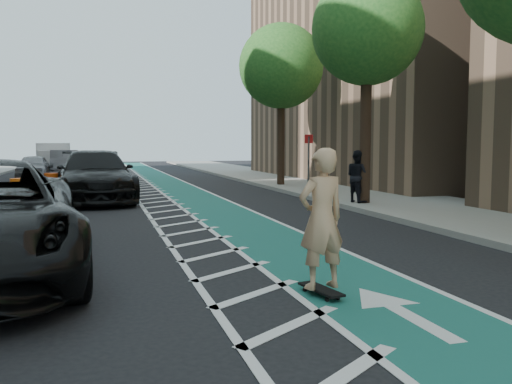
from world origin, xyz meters
name	(u,v)px	position (x,y,z in m)	size (l,w,h in m)	color
ground	(139,278)	(0.00, 0.00, 0.00)	(120.00, 120.00, 0.00)	black
bike_lane	(206,204)	(3.00, 10.00, 0.01)	(2.00, 90.00, 0.01)	#1A5D56
buffer_strip	(163,205)	(1.50, 10.00, 0.01)	(1.40, 90.00, 0.01)	silver
sidewalk_right	(374,197)	(9.50, 10.00, 0.07)	(5.00, 90.00, 0.15)	gray
curb_right	(315,199)	(7.05, 10.00, 0.08)	(0.12, 90.00, 0.16)	gray
building_right_far	(417,17)	(17.50, 20.00, 9.50)	(14.00, 22.00, 19.00)	#84664C
tree_r_c	(363,32)	(7.90, 8.00, 5.77)	(4.20, 4.20, 7.90)	#382619
tree_r_d	(284,66)	(7.90, 16.00, 5.77)	(4.20, 4.20, 7.90)	#382619
sign_post	(309,162)	(7.60, 12.00, 1.35)	(0.35, 0.08, 2.47)	#4C4C4C
skateboard	(321,290)	(2.32, -1.73, 0.09)	(0.38, 0.86, 0.11)	black
skateboarder	(322,219)	(2.32, -1.73, 1.07)	(0.70, 0.46, 1.91)	tan
suv_far	(95,176)	(-0.71, 12.20, 0.93)	(2.61, 6.41, 1.86)	black
car_silver	(33,167)	(-4.41, 27.00, 0.74)	(1.74, 4.32, 1.47)	#949599
car_grey	(65,163)	(-2.80, 30.27, 0.85)	(1.81, 5.19, 1.71)	#59585E
pedestrian	(358,176)	(7.70, 7.86, 1.02)	(0.84, 0.66, 1.74)	black
box_truck	(53,158)	(-3.96, 36.10, 1.01)	(2.88, 5.47, 2.19)	silver
barrel_a	(28,215)	(-2.20, 5.32, 0.39)	(0.61, 0.61, 0.83)	orange
barrel_b	(18,191)	(-3.35, 12.31, 0.41)	(0.64, 0.64, 0.88)	#FF5F0D
barrel_c	(52,186)	(-2.40, 14.50, 0.44)	(0.69, 0.69, 0.94)	#F04A0C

